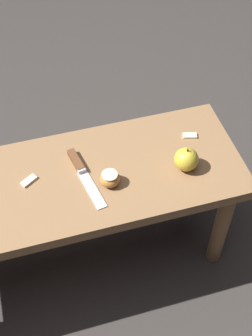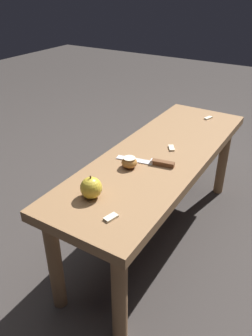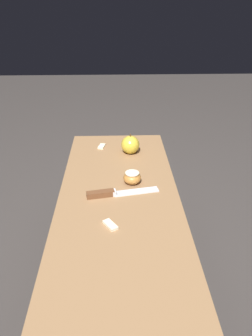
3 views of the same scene
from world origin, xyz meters
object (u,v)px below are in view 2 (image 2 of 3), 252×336
wooden_bench (160,166)px  apple_whole (91,188)px  knife (154,162)px  apple_cut (129,162)px

wooden_bench → apple_whole: bearing=173.0°
knife → apple_cut: (-0.08, 0.07, 0.01)m
wooden_bench → apple_cut: 0.21m
knife → apple_cut: bearing=35.6°
knife → apple_cut: 0.10m
knife → apple_cut: size_ratio=3.91×
knife → apple_whole: 0.33m
apple_whole → apple_cut: bearing=-1.0°
apple_cut → wooden_bench: bearing=-14.7°
apple_whole → knife: bearing=-13.3°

